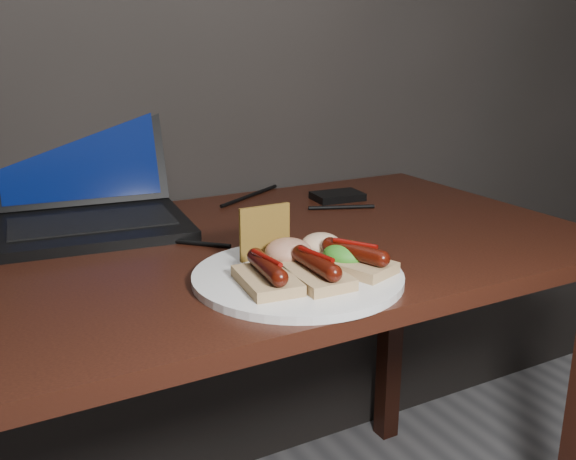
# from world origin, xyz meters

# --- Properties ---
(desk) EXTENTS (1.40, 0.70, 0.75)m
(desk) POSITION_xyz_m (0.00, 1.38, 0.66)
(desk) COLOR #37180D
(desk) RESTS_ON ground
(laptop) EXTENTS (0.38, 0.39, 0.25)m
(laptop) POSITION_xyz_m (-0.13, 1.64, 0.80)
(laptop) COLOR black
(laptop) RESTS_ON desk
(hard_drive) EXTENTS (0.11, 0.08, 0.02)m
(hard_drive) POSITION_xyz_m (0.39, 1.57, 0.76)
(hard_drive) COLOR black
(hard_drive) RESTS_ON desk
(desk_cables) EXTENTS (0.93, 0.38, 0.01)m
(desk_cables) POSITION_xyz_m (0.01, 1.53, 0.75)
(desk_cables) COLOR black
(desk_cables) RESTS_ON desk
(plate) EXTENTS (0.40, 0.40, 0.01)m
(plate) POSITION_xyz_m (0.07, 1.18, 0.76)
(plate) COLOR white
(plate) RESTS_ON desk
(bread_sausage_left) EXTENTS (0.08, 0.12, 0.04)m
(bread_sausage_left) POSITION_xyz_m (0.01, 1.16, 0.78)
(bread_sausage_left) COLOR tan
(bread_sausage_left) RESTS_ON plate
(bread_sausage_center) EXTENTS (0.07, 0.12, 0.04)m
(bread_sausage_center) POSITION_xyz_m (0.08, 1.14, 0.78)
(bread_sausage_center) COLOR tan
(bread_sausage_center) RESTS_ON plate
(bread_sausage_right) EXTENTS (0.10, 0.13, 0.04)m
(bread_sausage_right) POSITION_xyz_m (0.15, 1.15, 0.78)
(bread_sausage_right) COLOR tan
(bread_sausage_right) RESTS_ON plate
(crispbread) EXTENTS (0.09, 0.01, 0.08)m
(crispbread) POSITION_xyz_m (0.06, 1.26, 0.80)
(crispbread) COLOR olive
(crispbread) RESTS_ON plate
(salad_greens) EXTENTS (0.07, 0.07, 0.04)m
(salad_greens) POSITION_xyz_m (0.15, 1.17, 0.78)
(salad_greens) COLOR #1E5E12
(salad_greens) RESTS_ON plate
(salsa_mound) EXTENTS (0.07, 0.07, 0.04)m
(salsa_mound) POSITION_xyz_m (0.08, 1.22, 0.78)
(salsa_mound) COLOR maroon
(salsa_mound) RESTS_ON plate
(coleslaw_mound) EXTENTS (0.06, 0.06, 0.04)m
(coleslaw_mound) POSITION_xyz_m (0.15, 1.24, 0.78)
(coleslaw_mound) COLOR beige
(coleslaw_mound) RESTS_ON plate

